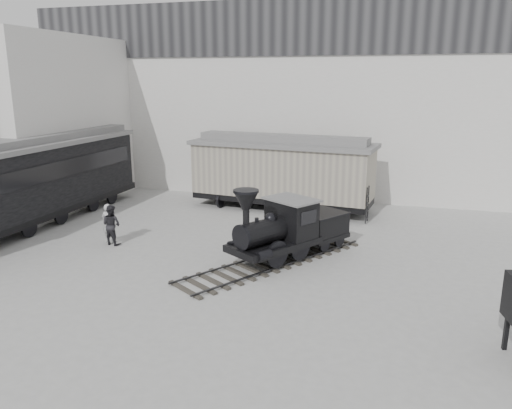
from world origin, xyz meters
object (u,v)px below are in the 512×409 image
(boxcar, at_px, (282,171))
(passenger_coach, at_px, (29,180))
(visitor_a, at_px, (109,223))
(locomotive, at_px, (286,232))
(visitor_b, at_px, (111,225))

(boxcar, height_order, passenger_coach, boxcar)
(boxcar, bearing_deg, visitor_a, -120.19)
(passenger_coach, distance_m, visitor_a, 5.29)
(locomotive, height_order, visitor_b, locomotive)
(visitor_b, bearing_deg, visitor_a, -22.99)
(locomotive, bearing_deg, boxcar, 137.21)
(visitor_b, bearing_deg, boxcar, -115.22)
(boxcar, distance_m, passenger_coach, 12.37)
(visitor_a, xyz_separation_m, visitor_b, (0.21, -0.14, -0.00))
(visitor_b, bearing_deg, locomotive, -167.63)
(visitor_a, bearing_deg, passenger_coach, -13.77)
(visitor_b, bearing_deg, passenger_coach, -5.64)
(passenger_coach, relative_size, visitor_a, 8.64)
(boxcar, xyz_separation_m, visitor_a, (-5.72, -7.58, -1.23))
(visitor_a, relative_size, visitor_b, 1.00)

